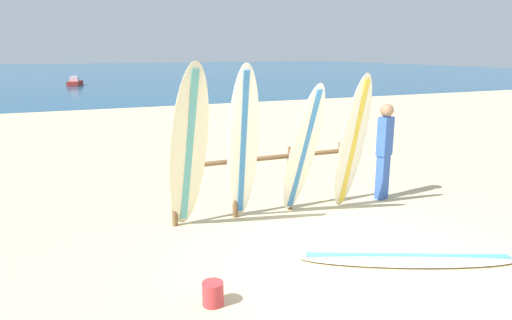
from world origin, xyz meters
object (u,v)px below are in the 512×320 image
small_boat_offshore (75,82)px  sand_bucket (213,293)px  surfboard_leaning_left (243,145)px  surfboard_leaning_center (353,143)px  surfboard_rack (263,173)px  beachgoer_standing (384,147)px  surfboard_lying_on_sand (407,258)px  surfboard_leaning_far_left (189,150)px  surfboard_leaning_center_left (303,151)px

small_boat_offshore → sand_bucket: size_ratio=8.65×
surfboard_leaning_left → surfboard_leaning_center: bearing=-3.9°
surfboard_rack → beachgoer_standing: 2.34m
surfboard_lying_on_sand → surfboard_rack: bearing=113.0°
surfboard_leaning_far_left → small_boat_offshore: surfboard_leaning_far_left is taller
surfboard_leaning_far_left → beachgoer_standing: 3.67m
surfboard_leaning_left → small_boat_offshore: (-1.37, 32.06, -1.00)m
surfboard_leaning_far_left → surfboard_leaning_left: (0.86, 0.05, -0.02)m
surfboard_leaning_center → surfboard_rack: bearing=162.8°
surfboard_leaning_far_left → sand_bucket: surfboard_leaning_far_left is taller
surfboard_leaning_center → beachgoer_standing: 0.95m
surfboard_leaning_left → sand_bucket: bearing=-119.4°
surfboard_leaning_left → sand_bucket: (-1.18, -2.09, -1.13)m
surfboard_leaning_far_left → surfboard_leaning_left: size_ratio=1.01×
surfboard_leaning_left → beachgoer_standing: bearing=3.0°
small_boat_offshore → sand_bucket: bearing=-89.7°
surfboard_rack → surfboard_lying_on_sand: 2.66m
surfboard_leaning_far_left → sand_bucket: bearing=-98.8°
surfboard_leaning_center_left → sand_bucket: (-2.15, -1.96, -0.98)m
surfboard_leaning_far_left → small_boat_offshore: (-0.51, 32.11, -1.02)m
surfboard_leaning_center_left → surfboard_leaning_left: bearing=172.0°
surfboard_leaning_left → surfboard_leaning_center_left: 0.99m
surfboard_leaning_center → sand_bucket: bearing=-147.6°
beachgoer_standing → surfboard_rack: bearing=175.9°
surfboard_rack → surfboard_leaning_center: bearing=-17.2°
beachgoer_standing → sand_bucket: 4.63m
surfboard_leaning_center → surfboard_lying_on_sand: bearing=-102.3°
surfboard_leaning_center_left → surfboard_leaning_center: bearing=0.3°
surfboard_leaning_center → sand_bucket: 3.80m
surfboard_rack → surfboard_leaning_center_left: 0.79m
surfboard_leaning_far_left → beachgoer_standing: bearing=3.1°
surfboard_leaning_far_left → surfboard_leaning_center_left: 1.84m
surfboard_rack → sand_bucket: size_ratio=11.98×
surfboard_leaning_center → surfboard_leaning_left: bearing=176.1°
beachgoer_standing → small_boat_offshore: size_ratio=0.79×
surfboard_leaning_far_left → surfboard_lying_on_sand: 3.33m
surfboard_leaning_left → surfboard_lying_on_sand: surfboard_leaning_left is taller
surfboard_lying_on_sand → sand_bucket: sand_bucket is taller
sand_bucket → beachgoer_standing: bearing=29.4°
surfboard_leaning_center_left → surfboard_lying_on_sand: (0.51, -1.93, -1.08)m
surfboard_leaning_left → sand_bucket: surfboard_leaning_left is taller
surfboard_leaning_left → surfboard_leaning_center: surfboard_leaning_left is taller
surfboard_leaning_far_left → surfboard_leaning_center: 2.77m
small_boat_offshore → surfboard_leaning_center_left: bearing=-85.8°
surfboard_leaning_center_left → beachgoer_standing: surfboard_leaning_center_left is taller
beachgoer_standing → surfboard_leaning_center: bearing=-162.7°
small_boat_offshore → surfboard_rack: bearing=-86.7°
sand_bucket → surfboard_leaning_far_left: bearing=81.2°
surfboard_leaning_far_left → small_boat_offshore: bearing=90.9°
beachgoer_standing → small_boat_offshore: (-4.16, 31.92, -0.71)m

